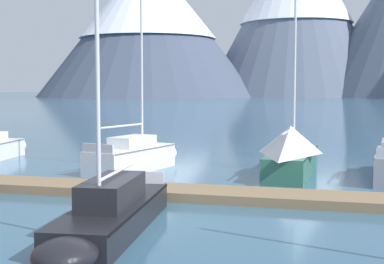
{
  "coord_description": "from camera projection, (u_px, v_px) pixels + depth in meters",
  "views": [
    {
      "loc": [
        5.68,
        -13.47,
        3.62
      ],
      "look_at": [
        0.0,
        6.0,
        2.0
      ],
      "focal_mm": 52.54,
      "sensor_mm": 36.0,
      "label": 1
    }
  ],
  "objects": [
    {
      "name": "ground_plane",
      "position": [
        128.0,
        225.0,
        14.76
      ],
      "size": [
        700.0,
        700.0,
        0.0
      ],
      "primitive_type": "plane",
      "color": "#335B75"
    },
    {
      "name": "mountain_west_summit",
      "position": [
        148.0,
        20.0,
        210.53
      ],
      "size": [
        82.59,
        82.59,
        53.28
      ],
      "color": "#424C60",
      "rests_on": "ground"
    },
    {
      "name": "mountain_central_massif",
      "position": [
        296.0,
        3.0,
        221.7
      ],
      "size": [
        72.62,
        72.62,
        68.29
      ],
      "color": "slate",
      "rests_on": "ground"
    },
    {
      "name": "dock",
      "position": [
        175.0,
        192.0,
        18.58
      ],
      "size": [
        26.53,
        2.54,
        0.3
      ],
      "color": "#846B4C",
      "rests_on": "ground"
    },
    {
      "name": "sailboat_mid_dock_port",
      "position": [
        136.0,
        155.0,
        24.59
      ],
      "size": [
        2.66,
        5.85,
        8.16
      ],
      "color": "white",
      "rests_on": "ground"
    },
    {
      "name": "sailboat_mid_dock_starboard",
      "position": [
        109.0,
        214.0,
        13.75
      ],
      "size": [
        2.34,
        7.23,
        8.04
      ],
      "color": "black",
      "rests_on": "ground"
    },
    {
      "name": "sailboat_far_berth",
      "position": [
        292.0,
        151.0,
        23.32
      ],
      "size": [
        1.91,
        7.2,
        8.88
      ],
      "color": "#336B56",
      "rests_on": "ground"
    }
  ]
}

